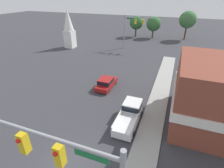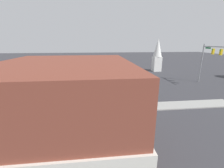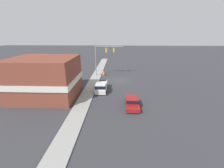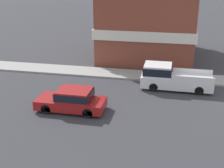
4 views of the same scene
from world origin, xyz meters
name	(u,v)px [view 1 (image 1 of 4)]	position (x,y,z in m)	size (l,w,h in m)	color
ground_plane	(67,164)	(0.00, 0.00, 0.00)	(200.00, 200.00, 0.00)	#38383D
far_signal_assembly	(132,25)	(-3.69, 33.45, 5.62)	(6.76, 0.49, 7.82)	gray
car_lead	(106,83)	(-1.95, 13.10, 0.76)	(1.92, 4.45, 1.47)	black
pickup_truck_parked	(130,114)	(3.32, 7.07, 0.92)	(1.96, 5.36, 1.87)	black
church_steeple	(69,28)	(-18.34, 29.26, 4.77)	(2.45, 2.45, 9.12)	white
backdrop_tree_left_far	(136,23)	(-5.98, 46.88, 4.17)	(4.06, 4.06, 6.22)	#4C3823
backdrop_tree_left_mid	(154,24)	(-0.76, 47.05, 4.04)	(4.19, 4.19, 6.16)	#4C3823
backdrop_tree_center	(188,20)	(8.37, 48.15, 5.54)	(4.68, 4.68, 7.91)	#4C3823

